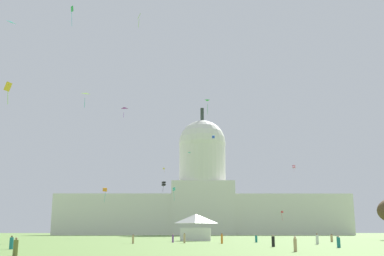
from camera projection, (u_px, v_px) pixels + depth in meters
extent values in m
cube|color=silver|center=(130.00, 215.00, 228.88)|extent=(71.70, 22.08, 19.52)
cube|color=silver|center=(275.00, 215.00, 229.37)|extent=(71.70, 22.08, 19.52)
cube|color=silver|center=(203.00, 209.00, 229.80)|extent=(30.51, 24.29, 25.71)
cylinder|color=silver|center=(202.00, 163.00, 234.77)|extent=(23.41, 23.41, 20.07)
sphere|color=silver|center=(202.00, 144.00, 236.95)|extent=(23.94, 23.94, 23.94)
cylinder|color=#2D3833|center=(202.00, 115.00, 240.29)|extent=(1.80, 1.80, 6.85)
cube|color=white|center=(196.00, 234.00, 100.12)|extent=(6.73, 5.24, 2.74)
pyramid|color=white|center=(196.00, 219.00, 100.85)|extent=(7.07, 5.50, 1.98)
cylinder|color=#1E757A|center=(338.00, 241.00, 72.05)|extent=(0.45, 0.45, 1.26)
sphere|color=beige|center=(337.00, 236.00, 72.21)|extent=(0.30, 0.30, 0.21)
cylinder|color=tan|center=(133.00, 240.00, 77.88)|extent=(0.41, 0.41, 1.36)
sphere|color=brown|center=(133.00, 235.00, 78.05)|extent=(0.25, 0.25, 0.22)
cylinder|color=olive|center=(16.00, 248.00, 40.26)|extent=(0.60, 0.60, 1.37)
sphere|color=#A37556|center=(16.00, 239.00, 40.43)|extent=(0.29, 0.29, 0.21)
cylinder|color=tan|center=(295.00, 245.00, 48.34)|extent=(0.39, 0.39, 1.35)
sphere|color=beige|center=(295.00, 237.00, 48.51)|extent=(0.28, 0.28, 0.25)
cylinder|color=tan|center=(332.00, 238.00, 90.15)|extent=(0.65, 0.65, 1.35)
sphere|color=brown|center=(331.00, 234.00, 90.32)|extent=(0.28, 0.28, 0.20)
cylinder|color=black|center=(273.00, 242.00, 62.71)|extent=(0.53, 0.53, 1.40)
sphere|color=beige|center=(273.00, 235.00, 62.88)|extent=(0.26, 0.26, 0.22)
cylinder|color=tan|center=(184.00, 239.00, 81.16)|extent=(0.49, 0.49, 1.55)
sphere|color=brown|center=(184.00, 234.00, 81.35)|extent=(0.31, 0.31, 0.22)
cylinder|color=#1E757A|center=(11.00, 243.00, 54.67)|extent=(0.55, 0.55, 1.37)
sphere|color=brown|center=(12.00, 236.00, 54.85)|extent=(0.27, 0.27, 0.22)
cylinder|color=orange|center=(222.00, 239.00, 78.08)|extent=(0.44, 0.44, 1.52)
sphere|color=#A37556|center=(222.00, 234.00, 78.27)|extent=(0.32, 0.32, 0.25)
cylinder|color=#1E757A|center=(339.00, 243.00, 59.69)|extent=(0.49, 0.49, 1.29)
sphere|color=tan|center=(338.00, 237.00, 59.85)|extent=(0.24, 0.24, 0.22)
cylinder|color=#703D93|center=(173.00, 239.00, 85.51)|extent=(0.45, 0.45, 1.41)
sphere|color=beige|center=(173.00, 234.00, 85.69)|extent=(0.33, 0.33, 0.24)
cylinder|color=#1E757A|center=(256.00, 239.00, 86.20)|extent=(0.59, 0.59, 1.25)
sphere|color=tan|center=(256.00, 235.00, 86.36)|extent=(0.29, 0.29, 0.21)
cylinder|color=silver|center=(317.00, 240.00, 74.40)|extent=(0.51, 0.51, 1.48)
sphere|color=brown|center=(317.00, 234.00, 74.59)|extent=(0.29, 0.29, 0.26)
pyramid|color=green|center=(207.00, 103.00, 124.04)|extent=(1.11, 0.78, 0.34)
cylinder|color=green|center=(208.00, 109.00, 123.29)|extent=(0.22, 0.24, 2.90)
cube|color=teal|center=(174.00, 190.00, 151.56)|extent=(0.93, 0.86, 0.61)
cube|color=teal|center=(174.00, 188.00, 151.68)|extent=(0.93, 0.86, 0.61)
cylinder|color=teal|center=(174.00, 196.00, 151.15)|extent=(0.35, 0.38, 3.36)
cube|color=red|center=(282.00, 212.00, 205.24)|extent=(1.02, 1.03, 0.36)
cube|color=red|center=(282.00, 211.00, 205.35)|extent=(1.02, 1.03, 0.36)
cylinder|color=red|center=(282.00, 217.00, 204.84)|extent=(0.55, 0.17, 3.36)
cube|color=pink|center=(294.00, 167.00, 194.91)|extent=(1.19, 1.17, 0.54)
cube|color=pink|center=(294.00, 166.00, 195.06)|extent=(1.19, 1.17, 0.54)
cylinder|color=pink|center=(294.00, 170.00, 194.67)|extent=(0.32, 0.16, 1.70)
cube|color=yellow|center=(164.00, 169.00, 212.88)|extent=(0.85, 0.85, 0.30)
cube|color=yellow|center=(164.00, 168.00, 212.96)|extent=(0.85, 0.85, 0.30)
cylinder|color=yellow|center=(164.00, 171.00, 212.69)|extent=(0.20, 0.21, 1.40)
cube|color=black|center=(164.00, 185.00, 159.75)|extent=(1.51, 1.53, 0.63)
cube|color=black|center=(164.00, 183.00, 159.92)|extent=(1.51, 1.53, 0.63)
cylinder|color=black|center=(163.00, 189.00, 159.45)|extent=(0.35, 0.16, 2.25)
cube|color=#8CD133|center=(139.00, 16.00, 108.42)|extent=(0.82, 0.77, 1.42)
cylinder|color=#8CD133|center=(139.00, 23.00, 108.03)|extent=(0.18, 0.31, 2.23)
pyramid|color=purple|center=(124.00, 108.00, 115.93)|extent=(1.59, 0.99, 0.38)
cylinder|color=purple|center=(124.00, 115.00, 115.94)|extent=(0.08, 0.25, 1.39)
pyramid|color=white|center=(86.00, 94.00, 99.61)|extent=(1.74, 1.22, 0.25)
cylinder|color=teal|center=(85.00, 103.00, 99.45)|extent=(0.12, 0.35, 2.07)
cube|color=orange|center=(105.00, 191.00, 140.89)|extent=(1.48, 1.50, 0.62)
cube|color=orange|center=(105.00, 189.00, 141.01)|extent=(1.48, 1.50, 0.62)
cylinder|color=teal|center=(105.00, 197.00, 140.49)|extent=(0.41, 0.28, 3.14)
pyramid|color=#33BCDB|center=(13.00, 24.00, 83.08)|extent=(1.48, 1.62, 0.38)
cube|color=blue|center=(213.00, 138.00, 194.84)|extent=(1.26, 1.34, 0.83)
cube|color=blue|center=(213.00, 136.00, 194.96)|extent=(1.26, 1.34, 0.83)
cube|color=gold|center=(8.00, 87.00, 71.23)|extent=(1.17, 0.86, 1.47)
cylinder|color=#8CD133|center=(8.00, 98.00, 70.84)|extent=(0.24, 0.07, 2.12)
cube|color=green|center=(72.00, 9.00, 99.50)|extent=(0.74, 0.54, 1.30)
cylinder|color=#33BCDB|center=(72.00, 19.00, 98.99)|extent=(0.27, 0.21, 3.43)
pyramid|color=teal|center=(189.00, 154.00, 187.89)|extent=(1.25, 1.16, 0.24)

